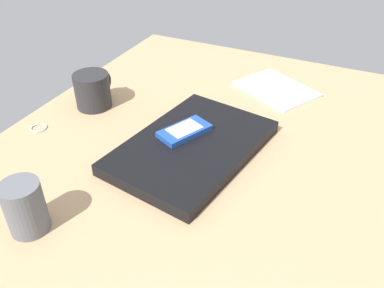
# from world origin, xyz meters

# --- Properties ---
(desk_surface) EXTENTS (1.20, 0.80, 0.03)m
(desk_surface) POSITION_xyz_m (0.00, 0.00, 0.01)
(desk_surface) COLOR tan
(desk_surface) RESTS_ON ground
(laptop_closed) EXTENTS (0.38, 0.28, 0.03)m
(laptop_closed) POSITION_xyz_m (0.04, -0.01, 0.04)
(laptop_closed) COLOR black
(laptop_closed) RESTS_ON desk_surface
(cell_phone_on_laptop) EXTENTS (0.12, 0.10, 0.01)m
(cell_phone_on_laptop) POSITION_xyz_m (0.06, 0.01, 0.06)
(cell_phone_on_laptop) COLOR #1E479E
(cell_phone_on_laptop) RESTS_ON laptop_closed
(notepad) EXTENTS (0.21, 0.23, 0.01)m
(notepad) POSITION_xyz_m (0.38, -0.10, 0.03)
(notepad) COLOR white
(notepad) RESTS_ON desk_surface
(pen_cup) EXTENTS (0.06, 0.06, 0.09)m
(pen_cup) POSITION_xyz_m (-0.26, 0.14, 0.08)
(pen_cup) COLOR #595B60
(pen_cup) RESTS_ON desk_surface
(coffee_mug) EXTENTS (0.12, 0.08, 0.08)m
(coffee_mug) POSITION_xyz_m (0.11, 0.28, 0.07)
(coffee_mug) COLOR #262628
(coffee_mug) RESTS_ON desk_surface
(key_ring) EXTENTS (0.04, 0.04, 0.00)m
(key_ring) POSITION_xyz_m (-0.03, 0.34, 0.03)
(key_ring) COLOR silver
(key_ring) RESTS_ON desk_surface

